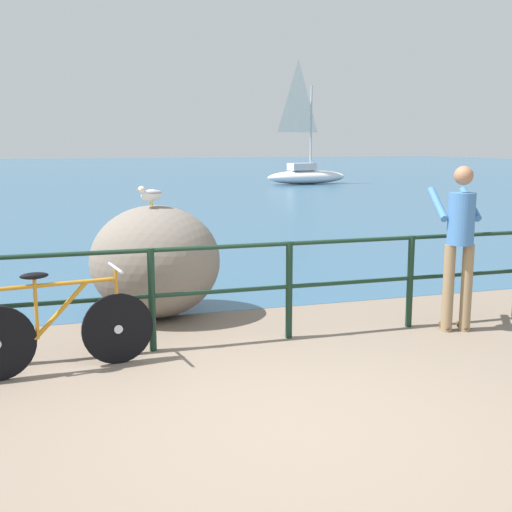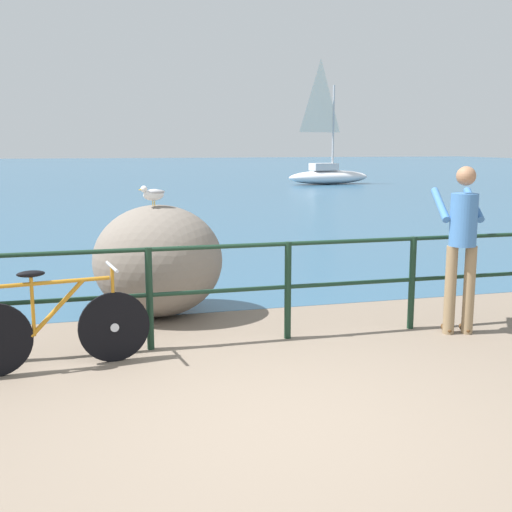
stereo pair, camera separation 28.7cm
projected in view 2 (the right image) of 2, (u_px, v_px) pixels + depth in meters
The scene contains 8 objects.
ground_plane at pixel (123, 200), 23.70m from camera, with size 120.00×120.00×0.10m, color #756656.
sea_surface at pixel (103, 170), 50.50m from camera, with size 120.00×90.00×0.01m, color #2D5675.
promenade_railing at pixel (220, 282), 6.38m from camera, with size 7.16×0.07×1.02m.
bicycle at pixel (56, 327), 5.69m from camera, with size 1.69×0.48×0.92m.
person_at_railing at pixel (462, 242), 6.69m from camera, with size 0.55×0.68×1.78m.
breakwater_boulder_main at pixel (158, 261), 7.46m from camera, with size 1.51×1.44×1.31m.
seagull at pixel (153, 194), 7.22m from camera, with size 0.34×0.21×0.23m.
sailboat at pixel (328, 170), 32.23m from camera, with size 4.52×1.80×6.16m.
Camera 2 is at (-1.25, -4.18, 2.00)m, focal length 44.70 mm.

